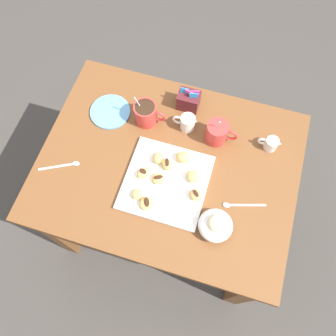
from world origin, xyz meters
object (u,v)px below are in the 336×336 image
(beignet_3, at_px, (158,179))
(beignet_4, at_px, (193,176))
(ice_cream_bowl, at_px, (216,225))
(beignet_1, at_px, (143,173))
(beignet_7, at_px, (183,157))
(beignet_6, at_px, (137,194))
(coffee_mug_red_right, at_px, (218,132))
(beignet_8, at_px, (196,195))
(dining_table, at_px, (168,177))
(cream_pitcher_white, at_px, (187,122))
(pastry_plate_square, at_px, (166,182))
(beignet_5, at_px, (159,157))
(saucer_sky_left, at_px, (110,112))
(beignet_0, at_px, (147,203))
(beignet_2, at_px, (167,164))
(sugar_caddy, at_px, (189,100))
(chocolate_sauce_pitcher, at_px, (271,143))
(coffee_mug_red_left, at_px, (146,113))

(beignet_3, xyz_separation_m, beignet_4, (0.12, 0.05, 0.00))
(ice_cream_bowl, xyz_separation_m, beignet_1, (-0.31, 0.12, -0.01))
(beignet_7, bearing_deg, beignet_4, -48.49)
(beignet_6, height_order, beignet_7, beignet_7)
(coffee_mug_red_right, relative_size, beignet_8, 3.13)
(dining_table, bearing_deg, cream_pitcher_white, 82.76)
(pastry_plate_square, xyz_separation_m, beignet_7, (0.04, 0.11, 0.03))
(beignet_5, bearing_deg, beignet_3, -72.76)
(beignet_6, height_order, beignet_8, beignet_8)
(dining_table, relative_size, cream_pitcher_white, 9.79)
(saucer_sky_left, xyz_separation_m, beignet_4, (0.42, -0.19, 0.03))
(beignet_0, height_order, beignet_7, beignet_7)
(beignet_2, distance_m, beignet_5, 0.05)
(dining_table, distance_m, beignet_7, 0.18)
(beignet_7, height_order, beignet_8, beignet_7)
(beignet_4, distance_m, beignet_7, 0.09)
(cream_pitcher_white, height_order, saucer_sky_left, cream_pitcher_white)
(pastry_plate_square, distance_m, beignet_1, 0.09)
(beignet_0, relative_size, beignet_2, 1.10)
(coffee_mug_red_right, height_order, sugar_caddy, coffee_mug_red_right)
(dining_table, xyz_separation_m, beignet_3, (-0.01, -0.08, 0.16))
(beignet_1, bearing_deg, dining_table, 44.73)
(beignet_0, height_order, beignet_6, same)
(sugar_caddy, bearing_deg, chocolate_sauce_pitcher, -14.30)
(saucer_sky_left, height_order, beignet_3, beignet_3)
(pastry_plate_square, distance_m, chocolate_sauce_pitcher, 0.45)
(pastry_plate_square, distance_m, coffee_mug_red_right, 0.29)
(pastry_plate_square, height_order, beignet_4, beignet_4)
(beignet_5, bearing_deg, beignet_0, -85.29)
(ice_cream_bowl, height_order, saucer_sky_left, ice_cream_bowl)
(saucer_sky_left, height_order, beignet_1, beignet_1)
(chocolate_sauce_pitcher, height_order, beignet_5, chocolate_sauce_pitcher)
(sugar_caddy, bearing_deg, coffee_mug_red_right, -37.88)
(dining_table, xyz_separation_m, sugar_caddy, (0.00, 0.29, 0.17))
(cream_pitcher_white, relative_size, chocolate_sauce_pitcher, 1.14)
(coffee_mug_red_right, bearing_deg, beignet_6, -123.85)
(beignet_4, bearing_deg, coffee_mug_red_right, 78.02)
(saucer_sky_left, bearing_deg, beignet_4, -24.96)
(coffee_mug_red_left, distance_m, coffee_mug_red_right, 0.30)
(cream_pitcher_white, xyz_separation_m, beignet_2, (-0.02, -0.20, -0.01))
(chocolate_sauce_pitcher, relative_size, beignet_0, 1.68)
(beignet_0, bearing_deg, sugar_caddy, 86.92)
(coffee_mug_red_left, distance_m, beignet_7, 0.24)
(dining_table, height_order, cream_pitcher_white, cream_pitcher_white)
(sugar_caddy, xyz_separation_m, beignet_8, (0.14, -0.39, -0.01))
(ice_cream_bowl, xyz_separation_m, beignet_3, (-0.25, 0.11, -0.01))
(coffee_mug_red_left, relative_size, beignet_1, 2.75)
(cream_pitcher_white, bearing_deg, chocolate_sauce_pitcher, 1.62)
(dining_table, xyz_separation_m, beignet_8, (0.14, -0.10, 0.16))
(pastry_plate_square, height_order, beignet_2, beignet_2)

